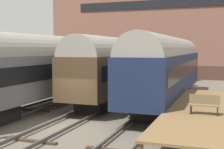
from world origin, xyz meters
name	(u,v)px	position (x,y,z in m)	size (l,w,h in m)	color
ground_plane	(63,126)	(0.00, 0.00, 0.00)	(200.00, 200.00, 0.00)	#60594C
track_left	(2,118)	(-4.04, 0.00, 0.14)	(2.60, 60.00, 0.26)	#4C4742
track_middle	(63,124)	(0.00, 0.00, 0.14)	(2.60, 60.00, 0.26)	#4C4742
track_right	(136,130)	(4.04, 0.00, 0.14)	(2.60, 60.00, 0.26)	#4C4742
train_car_navy	(168,65)	(4.04, 9.27, 2.93)	(2.92, 18.73, 5.12)	black
train_car_brown	(119,65)	(0.00, 9.46, 2.88)	(2.91, 16.25, 5.06)	black
train_car_grey	(43,66)	(-4.04, 4.47, 2.92)	(3.02, 15.65, 5.16)	black
station_platform	(199,108)	(6.90, 2.17, 1.04)	(3.08, 14.00, 1.12)	brown
bench	(204,104)	(7.26, 0.37, 1.61)	(1.40, 0.40, 0.91)	brown
warehouse_building	(163,16)	(-1.34, 35.39, 9.32)	(31.78, 14.06, 18.63)	#4F342A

